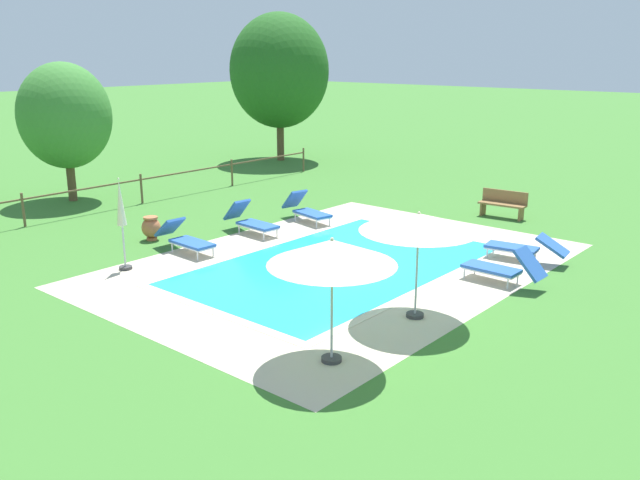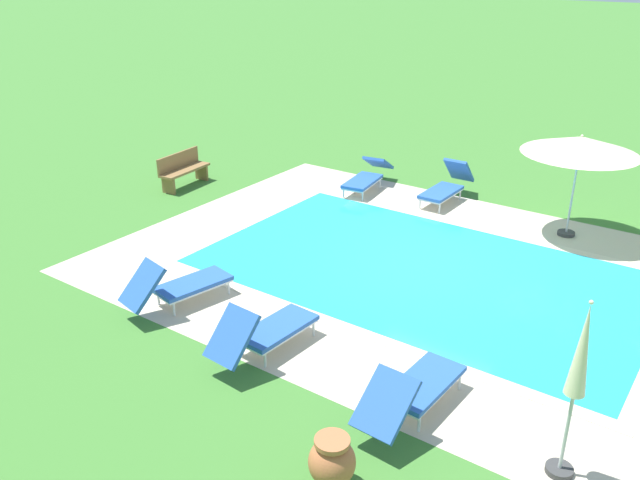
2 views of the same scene
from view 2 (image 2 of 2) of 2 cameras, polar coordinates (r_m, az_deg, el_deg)
name	(u,v)px [view 2 (image 2 of 2)]	position (r m, az deg, el deg)	size (l,w,h in m)	color
ground_plane	(421,270)	(12.60, 8.80, -2.64)	(160.00, 160.00, 0.00)	#3D752D
pool_deck_paving	(421,270)	(12.60, 8.80, -2.62)	(11.81, 8.49, 0.01)	beige
swimming_pool_water	(421,270)	(12.60, 8.80, -2.62)	(8.20, 4.88, 0.01)	#23A8C1
pool_coping_rim	(421,270)	(12.60, 8.80, -2.60)	(8.68, 5.36, 0.01)	beige
sun_lounger_north_near_steps	(414,389)	(8.74, 8.18, -12.78)	(0.69, 2.00, 0.87)	#2856A8
sun_lounger_north_mid	(446,186)	(16.09, 10.98, 4.66)	(0.63, 1.91, 0.95)	#2856A8
sun_lounger_north_far	(265,331)	(9.85, -4.83, -7.91)	(0.73, 1.94, 0.95)	#2856A8
sun_lounger_north_end	(179,285)	(11.35, -12.22, -3.85)	(0.98, 1.99, 0.94)	#2856A8
sun_lounger_south_mid	(367,176)	(16.66, 4.14, 5.58)	(0.89, 2.12, 0.75)	#2856A8
patio_umbrella_open_by_bench	(581,146)	(14.34, 21.82, 7.67)	(2.35, 2.35, 2.20)	#383838
patio_umbrella_closed_row_west	(579,368)	(7.67, 21.67, -10.33)	(0.32, 0.32, 2.29)	#383838
wooden_bench_lawn_side	(183,169)	(17.22, -11.90, 6.12)	(0.57, 1.53, 0.87)	olive
terracotta_urn_near_fence	(332,462)	(7.66, 1.05, -18.80)	(0.54, 0.54, 0.68)	#B7663D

